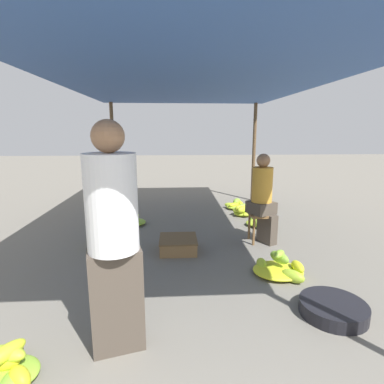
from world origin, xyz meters
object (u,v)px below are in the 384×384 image
at_px(vendor_seated, 263,197).
at_px(banana_pile_right_2, 243,211).
at_px(vendor_foreground, 113,237).
at_px(basin_black, 333,309).
at_px(banana_pile_right_0, 280,269).
at_px(banana_pile_right_3, 237,205).
at_px(banana_pile_left_2, 128,222).
at_px(banana_pile_right_1, 259,222).
at_px(banana_pile_left_0, 9,367).
at_px(crate_near, 178,244).
at_px(stool, 261,219).
at_px(banana_pile_left_1, 103,240).

relative_size(vendor_seated, banana_pile_right_2, 3.03).
xyz_separation_m(vendor_foreground, basin_black, (1.91, 0.30, -0.85)).
relative_size(banana_pile_right_0, banana_pile_right_3, 1.16).
relative_size(banana_pile_left_2, banana_pile_right_1, 1.08).
xyz_separation_m(banana_pile_left_0, banana_pile_right_3, (2.51, 4.45, -0.02)).
height_order(vendor_foreground, banana_pile_left_0, vendor_foreground).
bearing_deg(banana_pile_right_1, crate_near, -144.10).
xyz_separation_m(stool, banana_pile_right_3, (0.06, 1.99, -0.28)).
relative_size(basin_black, banana_pile_right_2, 1.35).
bearing_deg(stool, vendor_seated, -25.91).
bearing_deg(banana_pile_left_1, stool, 0.81).
height_order(stool, crate_near, stool).
bearing_deg(banana_pile_left_1, banana_pile_right_0, -24.68).
bearing_deg(banana_pile_right_1, banana_pile_left_1, -162.57).
bearing_deg(basin_black, banana_pile_left_1, 143.61).
bearing_deg(banana_pile_left_2, stool, -23.47).
relative_size(basin_black, banana_pile_left_1, 1.29).
xyz_separation_m(banana_pile_left_2, crate_near, (0.90, -1.22, 0.02)).
xyz_separation_m(vendor_foreground, banana_pile_right_3, (1.81, 4.18, -0.83)).
bearing_deg(banana_pile_right_1, basin_black, -91.30).
bearing_deg(banana_pile_right_1, banana_pile_right_0, -98.61).
xyz_separation_m(vendor_foreground, banana_pile_right_2, (1.81, 3.61, -0.80)).
height_order(vendor_foreground, basin_black, vendor_foreground).
height_order(banana_pile_left_2, banana_pile_right_3, banana_pile_left_2).
height_order(banana_pile_left_0, banana_pile_right_1, banana_pile_left_0).
distance_m(stool, basin_black, 1.92).
relative_size(vendor_seated, crate_near, 2.57).
relative_size(stool, banana_pile_right_0, 0.76).
xyz_separation_m(banana_pile_left_1, banana_pile_right_2, (2.43, 1.45, 0.02)).
xyz_separation_m(banana_pile_left_0, banana_pile_left_1, (0.09, 2.43, -0.01)).
bearing_deg(banana_pile_right_3, basin_black, -88.64).
xyz_separation_m(banana_pile_left_0, banana_pile_right_1, (2.67, 3.24, -0.03)).
bearing_deg(banana_pile_left_2, basin_black, -50.80).
bearing_deg(banana_pile_right_2, vendor_seated, -91.47).
distance_m(basin_black, banana_pile_left_1, 3.13).
distance_m(vendor_foreground, crate_near, 2.13).
distance_m(stool, banana_pile_right_1, 0.86).
bearing_deg(banana_pile_right_1, banana_pile_left_2, 176.15).
bearing_deg(banana_pile_right_2, crate_near, -127.62).
bearing_deg(banana_pile_left_2, banana_pile_right_2, 12.36).
bearing_deg(stool, vendor_foreground, -128.73).
distance_m(vendor_seated, banana_pile_left_0, 3.54).
relative_size(basin_black, banana_pile_left_0, 1.14).
relative_size(stool, basin_black, 0.75).
height_order(banana_pile_left_0, banana_pile_left_2, banana_pile_left_0).
distance_m(basin_black, crate_near, 2.13).
relative_size(banana_pile_right_0, crate_near, 1.13).
distance_m(stool, vendor_seated, 0.35).
bearing_deg(banana_pile_right_0, vendor_foreground, -146.80).
relative_size(stool, banana_pile_left_1, 0.97).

